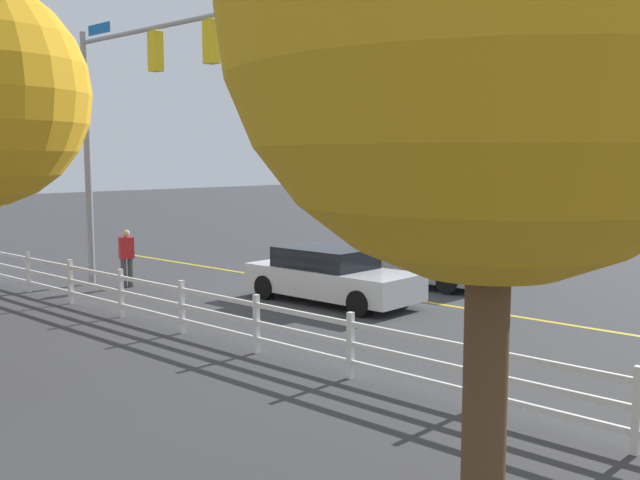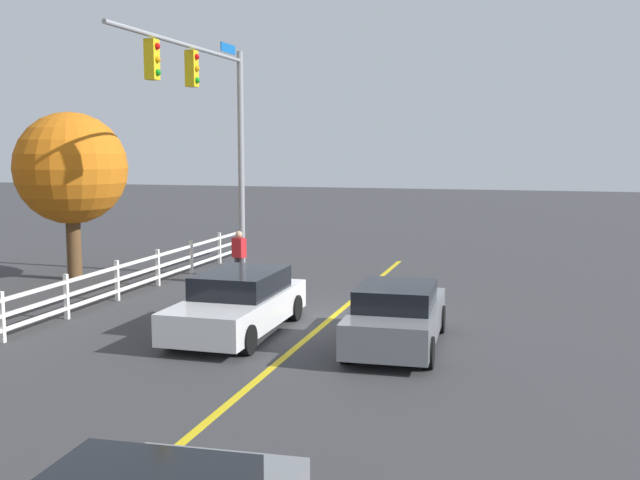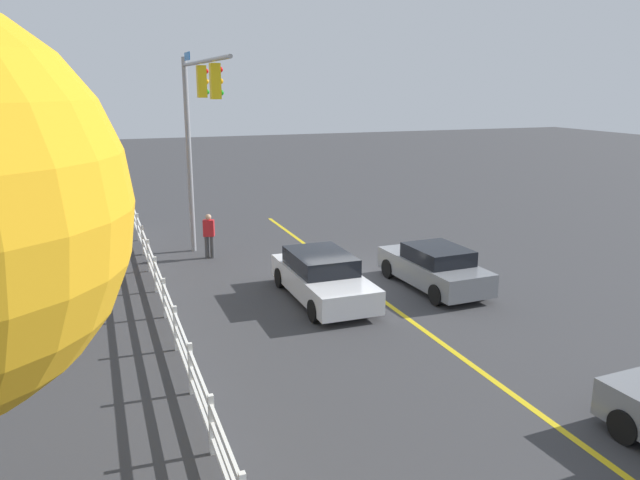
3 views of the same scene
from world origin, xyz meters
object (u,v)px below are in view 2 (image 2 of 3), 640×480
Objects in this scene: car_0 at (397,316)px; tree_2 at (71,169)px; pedestrian at (239,255)px; car_2 at (239,303)px.

car_0 is 13.10m from tree_2.
car_0 is at bearing -115.08° from pedestrian.
pedestrian is at bearing 42.79° from car_0.
car_0 is at bearing 86.35° from car_2.
tree_2 is (5.31, 11.61, 2.92)m from car_0.
car_0 is 3.76m from car_2.
car_2 is 9.80m from tree_2.
pedestrian is at bearing -82.33° from tree_2.
car_2 reaches higher than car_0.
tree_2 reaches higher than car_0.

